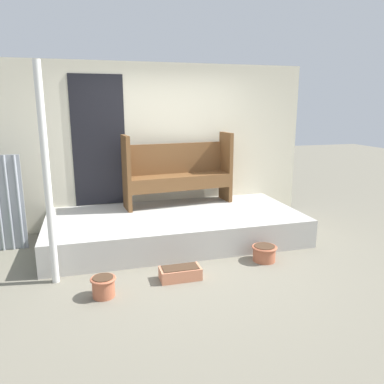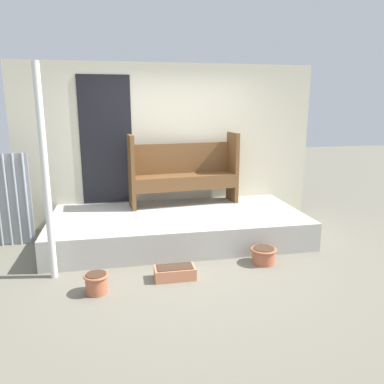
{
  "view_description": "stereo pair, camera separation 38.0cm",
  "coord_description": "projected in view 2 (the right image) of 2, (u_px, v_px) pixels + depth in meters",
  "views": [
    {
      "loc": [
        -1.2,
        -4.27,
        1.95
      ],
      "look_at": [
        0.08,
        0.3,
        0.84
      ],
      "focal_mm": 35.0,
      "sensor_mm": 36.0,
      "label": 1
    },
    {
      "loc": [
        -0.84,
        -4.36,
        1.95
      ],
      "look_at": [
        0.08,
        0.3,
        0.84
      ],
      "focal_mm": 35.0,
      "sensor_mm": 36.0,
      "label": 2
    }
  ],
  "objects": [
    {
      "name": "ground_plane",
      "position": [
        190.0,
        262.0,
        4.77
      ],
      "size": [
        24.0,
        24.0,
        0.0
      ],
      "primitive_type": "plane",
      "color": "#706B5B"
    },
    {
      "name": "porch_slab",
      "position": [
        178.0,
        226.0,
        5.54
      ],
      "size": [
        3.64,
        1.71,
        0.39
      ],
      "color": "#B2AFA8",
      "rests_on": "ground_plane"
    },
    {
      "name": "house_wall",
      "position": [
        167.0,
        145.0,
        6.12
      ],
      "size": [
        4.84,
        0.08,
        2.6
      ],
      "color": "beige",
      "rests_on": "ground_plane"
    },
    {
      "name": "support_post",
      "position": [
        45.0,
        176.0,
        4.09
      ],
      "size": [
        0.08,
        0.08,
        2.4
      ],
      "color": "silver",
      "rests_on": "ground_plane"
    },
    {
      "name": "bench",
      "position": [
        184.0,
        169.0,
        5.93
      ],
      "size": [
        1.75,
        0.57,
        1.12
      ],
      "rotation": [
        0.0,
        0.0,
        0.1
      ],
      "color": "brown",
      "rests_on": "porch_slab"
    },
    {
      "name": "flower_pot_left",
      "position": [
        96.0,
        282.0,
        3.96
      ],
      "size": [
        0.27,
        0.27,
        0.22
      ],
      "color": "#B26042",
      "rests_on": "ground_plane"
    },
    {
      "name": "flower_pot_middle",
      "position": [
        263.0,
        255.0,
        4.71
      ],
      "size": [
        0.33,
        0.33,
        0.2
      ],
      "color": "#B26042",
      "rests_on": "ground_plane"
    },
    {
      "name": "planter_box_rect",
      "position": [
        175.0,
        273.0,
        4.3
      ],
      "size": [
        0.47,
        0.23,
        0.15
      ],
      "color": "tan",
      "rests_on": "ground_plane"
    }
  ]
}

